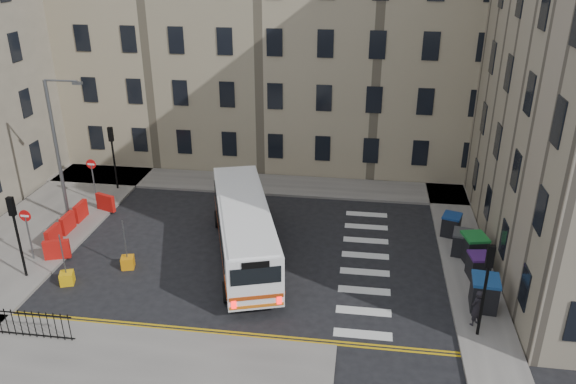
% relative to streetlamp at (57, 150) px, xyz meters
% --- Properties ---
extents(ground, '(120.00, 120.00, 0.00)m').
position_rel_streetlamp_xyz_m(ground, '(13.00, -2.00, -4.34)').
color(ground, black).
rests_on(ground, ground).
extents(pavement_north, '(36.00, 3.20, 0.15)m').
position_rel_streetlamp_xyz_m(pavement_north, '(7.00, 6.60, -4.26)').
color(pavement_north, slate).
rests_on(pavement_north, ground).
extents(pavement_east, '(2.40, 26.00, 0.15)m').
position_rel_streetlamp_xyz_m(pavement_east, '(22.00, 2.00, -4.26)').
color(pavement_east, slate).
rests_on(pavement_east, ground).
extents(pavement_west, '(6.00, 22.00, 0.15)m').
position_rel_streetlamp_xyz_m(pavement_west, '(-1.00, -1.00, -4.26)').
color(pavement_west, slate).
rests_on(pavement_west, ground).
extents(pavement_sw, '(20.00, 6.00, 0.15)m').
position_rel_streetlamp_xyz_m(pavement_sw, '(6.00, -12.00, -4.26)').
color(pavement_sw, slate).
rests_on(pavement_sw, ground).
extents(terrace_north, '(38.30, 10.80, 17.20)m').
position_rel_streetlamp_xyz_m(terrace_north, '(6.00, 13.50, 4.28)').
color(terrace_north, tan).
rests_on(terrace_north, ground).
extents(traffic_light_east, '(0.28, 0.22, 4.10)m').
position_rel_streetlamp_xyz_m(traffic_light_east, '(21.60, -7.50, -1.47)').
color(traffic_light_east, black).
rests_on(traffic_light_east, pavement_east).
extents(traffic_light_nw, '(0.28, 0.22, 4.10)m').
position_rel_streetlamp_xyz_m(traffic_light_nw, '(1.00, 4.50, -1.47)').
color(traffic_light_nw, black).
rests_on(traffic_light_nw, pavement_west).
extents(traffic_light_sw, '(0.28, 0.22, 4.10)m').
position_rel_streetlamp_xyz_m(traffic_light_sw, '(1.00, -6.00, -1.47)').
color(traffic_light_sw, black).
rests_on(traffic_light_sw, pavement_west).
extents(streetlamp, '(0.50, 0.22, 8.14)m').
position_rel_streetlamp_xyz_m(streetlamp, '(0.00, 0.00, 0.00)').
color(streetlamp, '#595B5E').
rests_on(streetlamp, pavement_west).
extents(no_entry_north, '(0.60, 0.08, 3.00)m').
position_rel_streetlamp_xyz_m(no_entry_north, '(0.50, 2.50, -2.26)').
color(no_entry_north, '#595B5E').
rests_on(no_entry_north, pavement_west).
extents(no_entry_south, '(0.60, 0.08, 3.00)m').
position_rel_streetlamp_xyz_m(no_entry_south, '(0.50, -4.50, -2.26)').
color(no_entry_south, '#595B5E').
rests_on(no_entry_south, pavement_west).
extents(roadworks_barriers, '(1.66, 6.26, 1.00)m').
position_rel_streetlamp_xyz_m(roadworks_barriers, '(1.16, -1.50, -3.69)').
color(roadworks_barriers, red).
rests_on(roadworks_barriers, pavement_west).
extents(bus, '(5.50, 10.80, 2.88)m').
position_rel_streetlamp_xyz_m(bus, '(10.91, -2.56, -2.67)').
color(bus, white).
rests_on(bus, ground).
extents(wheelie_bin_a, '(1.25, 1.41, 1.45)m').
position_rel_streetlamp_xyz_m(wheelie_bin_a, '(22.10, -5.55, -3.46)').
color(wheelie_bin_a, black).
rests_on(wheelie_bin_a, pavement_east).
extents(wheelie_bin_b, '(1.07, 1.19, 1.18)m').
position_rel_streetlamp_xyz_m(wheelie_bin_b, '(22.27, -3.08, -3.59)').
color(wheelie_bin_b, black).
rests_on(wheelie_bin_b, pavement_east).
extents(wheelie_bin_c, '(1.34, 1.46, 1.38)m').
position_rel_streetlamp_xyz_m(wheelie_bin_c, '(22.29, -1.53, -3.49)').
color(wheelie_bin_c, black).
rests_on(wheelie_bin_c, pavement_east).
extents(wheelie_bin_d, '(1.17, 1.29, 1.23)m').
position_rel_streetlamp_xyz_m(wheelie_bin_d, '(21.82, -0.95, -3.56)').
color(wheelie_bin_d, black).
rests_on(wheelie_bin_d, pavement_east).
extents(wheelie_bin_e, '(1.22, 1.31, 1.18)m').
position_rel_streetlamp_xyz_m(wheelie_bin_e, '(21.52, 1.06, -3.59)').
color(wheelie_bin_e, black).
rests_on(wheelie_bin_e, pavement_east).
extents(pedestrian, '(0.71, 0.69, 1.64)m').
position_rel_streetlamp_xyz_m(pedestrian, '(21.57, -6.86, -3.37)').
color(pedestrian, black).
rests_on(pedestrian, pavement_east).
extents(bollard_yellow, '(0.76, 0.76, 0.60)m').
position_rel_streetlamp_xyz_m(bollard_yellow, '(3.18, -6.18, -4.04)').
color(bollard_yellow, '#ECAD0D').
rests_on(bollard_yellow, ground).
extents(bollard_chevron, '(0.74, 0.74, 0.60)m').
position_rel_streetlamp_xyz_m(bollard_chevron, '(5.43, -4.43, -4.04)').
color(bollard_chevron, orange).
rests_on(bollard_chevron, ground).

